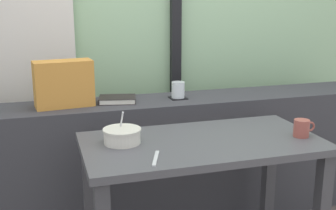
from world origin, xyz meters
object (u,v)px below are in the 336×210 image
throw_pillow (64,84)px  ceramic_mug (302,128)px  juice_glass (178,90)px  fork_utensil (156,158)px  closed_book (117,99)px  breakfast_table (202,165)px  soup_bowl (122,136)px  coaster_square (178,98)px

throw_pillow → ceramic_mug: size_ratio=2.83×
juice_glass → fork_utensil: bearing=-114.4°
juice_glass → fork_utensil: juice_glass is taller
closed_book → ceramic_mug: closed_book is taller
breakfast_table → soup_bowl: size_ratio=6.38×
ceramic_mug → coaster_square: bearing=120.4°
soup_bowl → fork_utensil: soup_bowl is taller
coaster_square → soup_bowl: (-0.45, -0.54, -0.03)m
breakfast_table → ceramic_mug: 0.52m
juice_glass → closed_book: 0.38m
closed_book → soup_bowl: 0.56m
breakfast_table → throw_pillow: 0.91m
breakfast_table → throw_pillow: bearing=134.5°
ceramic_mug → juice_glass: bearing=120.4°
closed_book → fork_utensil: size_ratio=1.41×
breakfast_table → juice_glass: size_ratio=11.69×
coaster_square → soup_bowl: 0.70m
closed_book → ceramic_mug: size_ratio=2.13×
throw_pillow → soup_bowl: size_ratio=1.79×
coaster_square → throw_pillow: size_ratio=0.31×
coaster_square → juice_glass: size_ratio=1.03×
closed_book → fork_utensil: (0.02, -0.79, -0.08)m
coaster_square → fork_utensil: size_ratio=0.59×
coaster_square → ceramic_mug: 0.81m
breakfast_table → throw_pillow: size_ratio=3.56×
juice_glass → ceramic_mug: 0.81m
breakfast_table → juice_glass: bearing=82.9°
closed_book → ceramic_mug: bearing=-42.2°
closed_book → fork_utensil: 0.80m
throw_pillow → juice_glass: bearing=-0.1°
breakfast_table → closed_book: bearing=115.6°
throw_pillow → ceramic_mug: (1.08, -0.70, -0.15)m
coaster_square → ceramic_mug: ceramic_mug is taller
closed_book → soup_bowl: size_ratio=1.35×
ceramic_mug → breakfast_table: bearing=169.6°
juice_glass → fork_utensil: size_ratio=0.57×
breakfast_table → throw_pillow: (-0.60, 0.61, 0.32)m
coaster_square → throw_pillow: 0.69m
fork_utensil → ceramic_mug: bearing=26.8°
juice_glass → throw_pillow: (-0.67, 0.00, 0.08)m
fork_utensil → ceramic_mug: ceramic_mug is taller
juice_glass → ceramic_mug: size_ratio=0.86×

